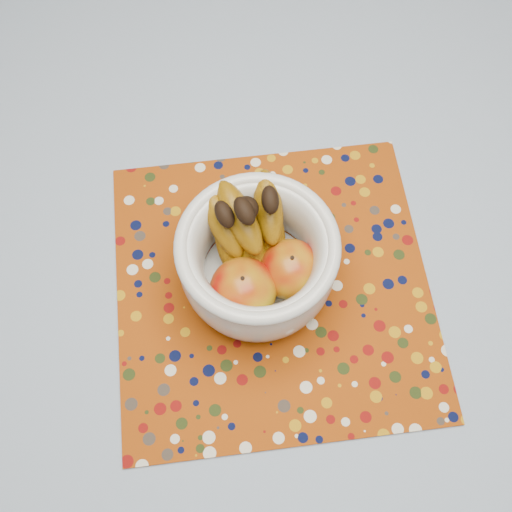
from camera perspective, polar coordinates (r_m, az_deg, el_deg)
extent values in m
plane|color=#2D2826|center=(1.58, 0.50, -8.60)|extent=(4.00, 4.00, 0.00)
cube|color=brown|center=(0.89, 0.87, 3.79)|extent=(1.20, 1.20, 0.04)
cylinder|color=brown|center=(1.64, 12.01, 19.00)|extent=(0.06, 0.06, 0.71)
cylinder|color=brown|center=(1.77, 21.96, 12.72)|extent=(0.04, 0.04, 0.43)
cube|color=slate|center=(0.87, 0.89, 4.55)|extent=(1.32, 1.32, 0.01)
cube|color=#873407|center=(0.81, 1.62, -2.92)|extent=(0.51, 0.51, 0.00)
cylinder|color=silver|center=(0.81, 0.13, -2.17)|extent=(0.10, 0.10, 0.01)
cylinder|color=silver|center=(0.80, 0.13, -1.91)|extent=(0.15, 0.15, 0.01)
torus|color=silver|center=(0.71, 0.14, 1.04)|extent=(0.20, 0.20, 0.02)
ellipsoid|color=maroon|center=(0.75, -1.23, -3.23)|extent=(0.08, 0.08, 0.08)
ellipsoid|color=maroon|center=(0.76, 3.32, -1.27)|extent=(0.08, 0.08, 0.07)
sphere|color=black|center=(0.71, -0.92, 4.56)|extent=(0.03, 0.03, 0.03)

